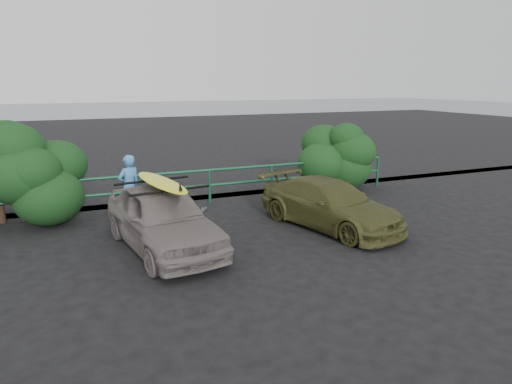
% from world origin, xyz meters
% --- Properties ---
extents(ground, '(80.00, 80.00, 0.00)m').
position_xyz_m(ground, '(0.00, 0.00, 0.00)').
color(ground, black).
extents(ocean, '(200.00, 200.00, 0.00)m').
position_xyz_m(ocean, '(0.00, 60.00, 0.00)').
color(ocean, slate).
rests_on(ocean, ground).
extents(guardrail, '(14.00, 0.08, 1.04)m').
position_xyz_m(guardrail, '(0.00, 5.00, 0.52)').
color(guardrail, '#154B30').
rests_on(guardrail, ground).
extents(shrub_right, '(3.20, 2.40, 2.04)m').
position_xyz_m(shrub_right, '(5.00, 5.50, 1.02)').
color(shrub_right, '#153B16').
rests_on(shrub_right, ground).
extents(sedan, '(2.23, 4.24, 1.37)m').
position_xyz_m(sedan, '(-1.02, 1.77, 0.69)').
color(sedan, slate).
rests_on(sedan, ground).
extents(olive_vehicle, '(2.65, 4.29, 1.16)m').
position_xyz_m(olive_vehicle, '(3.10, 1.73, 0.58)').
color(olive_vehicle, '#3F411D').
rests_on(olive_vehicle, ground).
extents(man, '(0.72, 0.62, 1.68)m').
position_xyz_m(man, '(-1.36, 4.41, 0.84)').
color(man, '#4187C3').
rests_on(man, ground).
extents(roof_rack, '(1.84, 1.42, 0.06)m').
position_xyz_m(roof_rack, '(-1.02, 1.77, 1.40)').
color(roof_rack, black).
rests_on(roof_rack, sedan).
extents(surfboard, '(0.93, 2.62, 0.08)m').
position_xyz_m(surfboard, '(-1.02, 1.77, 1.47)').
color(surfboard, yellow).
rests_on(surfboard, roof_rack).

